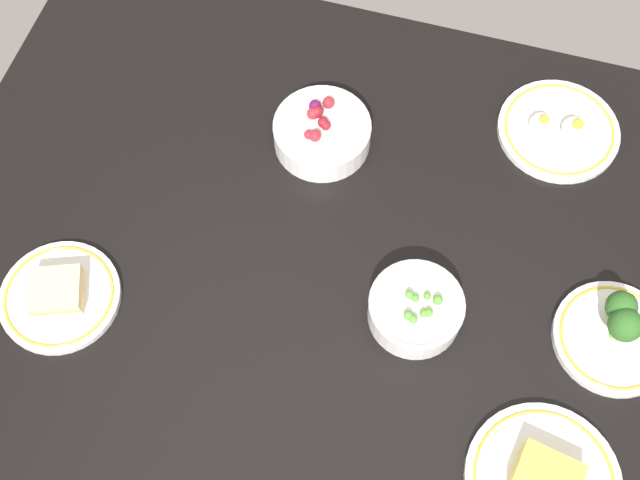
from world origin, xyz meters
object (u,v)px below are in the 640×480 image
object	(u,v)px
plate_broccoli	(617,330)
plate_eggs	(559,129)
bowl_peas	(416,309)
plate_cheese	(544,480)
plate_sandwich	(59,295)
bowl_berries	(322,132)

from	to	relation	value
plate_broccoli	plate_eggs	distance (cm)	36.73
bowl_peas	plate_eggs	world-z (taller)	bowl_peas
plate_cheese	plate_sandwich	xyz separation A→B (cm)	(75.12, -6.84, -0.00)
bowl_peas	bowl_berries	xyz separation A→B (cm)	(22.04, -26.36, 0.02)
bowl_peas	bowl_berries	distance (cm)	34.36
bowl_peas	plate_broccoli	bearing A→B (deg)	-170.31
plate_sandwich	bowl_berries	distance (cm)	49.16
plate_cheese	plate_eggs	bearing A→B (deg)	-83.42
plate_cheese	plate_sandwich	distance (cm)	75.43
plate_sandwich	bowl_berries	size ratio (longest dim) A/B	1.13
plate_cheese	bowl_peas	xyz separation A→B (cm)	(22.59, -19.01, 1.60)
plate_cheese	plate_broccoli	bearing A→B (deg)	-105.39
plate_cheese	bowl_berries	bearing A→B (deg)	-45.47
bowl_peas	plate_broccoli	distance (cm)	29.63
plate_cheese	bowl_peas	bearing A→B (deg)	-40.08
plate_cheese	bowl_berries	size ratio (longest dim) A/B	1.33
plate_broccoli	plate_eggs	xyz separation A→B (cm)	(13.32, -34.19, -1.69)
plate_cheese	plate_broccoli	xyz separation A→B (cm)	(-6.61, -24.00, 1.45)
plate_cheese	bowl_berries	distance (cm)	63.67
plate_broccoli	plate_eggs	world-z (taller)	plate_broccoli
bowl_peas	plate_sandwich	world-z (taller)	bowl_peas
plate_sandwich	plate_cheese	bearing A→B (deg)	174.80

